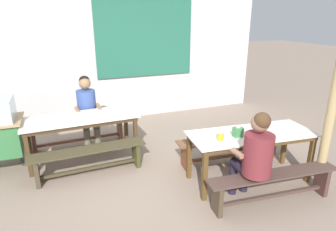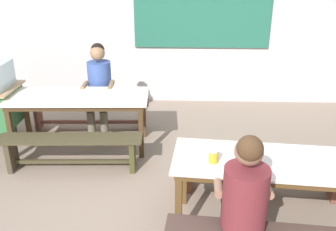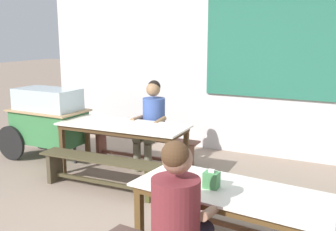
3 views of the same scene
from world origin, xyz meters
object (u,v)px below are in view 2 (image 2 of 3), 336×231
at_px(bench_near_back, 261,170).
at_px(person_near_front, 244,195).
at_px(dining_table_far, 79,101).
at_px(bench_far_back, 89,111).
at_px(dining_table_near, 271,168).
at_px(person_center_facing, 99,84).
at_px(condiment_jar, 213,156).
at_px(bench_far_front, 71,148).
at_px(tissue_box, 245,155).

bearing_deg(bench_near_back, person_near_front, -109.23).
height_order(dining_table_far, bench_far_back, dining_table_far).
relative_size(dining_table_far, person_near_front, 1.46).
relative_size(dining_table_near, bench_near_back, 1.03).
height_order(bench_far_back, person_near_front, person_near_front).
distance_m(person_center_facing, condiment_jar, 2.60).
relative_size(bench_far_back, bench_far_front, 1.04).
height_order(dining_table_far, dining_table_near, same).
bearing_deg(dining_table_near, bench_far_back, 135.25).
height_order(person_center_facing, condiment_jar, person_center_facing).
relative_size(person_near_front, person_center_facing, 0.97).
distance_m(bench_far_front, condiment_jar, 1.98).
distance_m(bench_near_back, tissue_box, 0.86).
xyz_separation_m(dining_table_near, person_near_front, (-0.32, -0.50, 0.05)).
bearing_deg(person_center_facing, bench_far_front, -97.33).
xyz_separation_m(person_near_front, condiment_jar, (-0.21, 0.45, 0.08)).
height_order(dining_table_far, bench_far_front, dining_table_far).
bearing_deg(bench_far_back, condiment_jar, -53.20).
relative_size(dining_table_near, tissue_box, 11.76).
xyz_separation_m(bench_far_back, tissue_box, (1.93, -2.20, 0.52)).
height_order(bench_far_front, person_center_facing, person_center_facing).
height_order(bench_far_front, person_near_front, person_near_front).
bearing_deg(tissue_box, dining_table_near, 7.04).
height_order(dining_table_near, person_center_facing, person_center_facing).
relative_size(dining_table_near, bench_far_front, 1.07).
bearing_deg(tissue_box, condiment_jar, -177.39).
relative_size(bench_near_back, person_center_facing, 1.39).
bearing_deg(dining_table_near, tissue_box, -172.96).
bearing_deg(dining_table_near, bench_near_back, 84.72).
distance_m(bench_far_back, bench_far_front, 1.17).
distance_m(dining_table_far, person_center_facing, 0.55).
xyz_separation_m(dining_table_near, bench_far_front, (-2.13, 1.00, -0.38)).
bearing_deg(dining_table_far, person_near_front, -48.52).
bearing_deg(bench_near_back, tissue_box, -116.78).
xyz_separation_m(bench_near_back, person_near_front, (-0.38, -1.08, 0.43)).
height_order(person_near_front, tissue_box, person_near_front).
bearing_deg(dining_table_far, tissue_box, -40.27).
height_order(tissue_box, condiment_jar, tissue_box).
bearing_deg(person_near_front, tissue_box, 81.81).
distance_m(bench_far_back, bench_near_back, 2.74).
height_order(bench_far_back, tissue_box, tissue_box).
bearing_deg(bench_far_front, person_center_facing, 82.67).
bearing_deg(condiment_jar, bench_far_front, 146.95).
bearing_deg(bench_far_front, person_near_front, -39.53).
bearing_deg(dining_table_far, bench_near_back, -24.35).
relative_size(bench_far_front, person_near_front, 1.36).
xyz_separation_m(bench_far_front, tissue_box, (1.88, -1.03, 0.52)).
distance_m(person_near_front, condiment_jar, 0.51).
bearing_deg(person_near_front, condiment_jar, 114.81).
bearing_deg(tissue_box, person_center_facing, 129.13).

